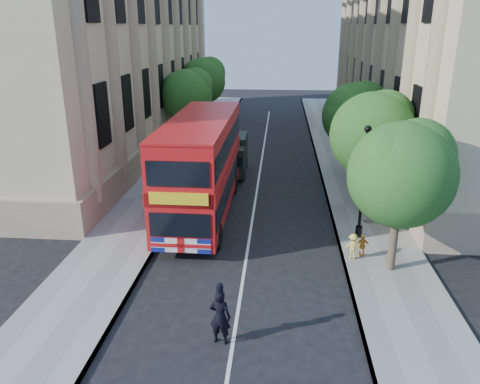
% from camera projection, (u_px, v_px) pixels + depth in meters
% --- Properties ---
extents(ground, '(120.00, 120.00, 0.00)m').
position_uv_depth(ground, '(239.00, 306.00, 16.33)').
color(ground, black).
rests_on(ground, ground).
extents(pavement_right, '(3.50, 80.00, 0.12)m').
position_uv_depth(pavement_right, '(361.00, 206.00, 25.24)').
color(pavement_right, gray).
rests_on(pavement_right, ground).
extents(pavement_left, '(3.50, 80.00, 0.12)m').
position_uv_depth(pavement_left, '(152.00, 200.00, 26.17)').
color(pavement_left, gray).
rests_on(pavement_left, ground).
extents(building_right, '(12.00, 38.00, 18.00)m').
position_uv_depth(building_right, '(452.00, 30.00, 34.75)').
color(building_right, '#C4B488').
rests_on(building_right, ground).
extents(building_left, '(12.00, 38.00, 18.00)m').
position_uv_depth(building_left, '(92.00, 30.00, 36.98)').
color(building_left, '#C4B488').
rests_on(building_left, ground).
extents(tree_right_near, '(4.00, 4.00, 6.08)m').
position_uv_depth(tree_right_near, '(403.00, 169.00, 17.29)').
color(tree_right_near, '#473828').
rests_on(tree_right_near, ground).
extents(tree_right_mid, '(4.20, 4.20, 6.37)m').
position_uv_depth(tree_right_mid, '(374.00, 130.00, 22.86)').
color(tree_right_mid, '#473828').
rests_on(tree_right_mid, ground).
extents(tree_right_far, '(4.00, 4.00, 6.15)m').
position_uv_depth(tree_right_far, '(356.00, 112.00, 28.54)').
color(tree_right_far, '#473828').
rests_on(tree_right_far, ground).
extents(tree_left_far, '(4.00, 4.00, 6.30)m').
position_uv_depth(tree_left_far, '(187.00, 92.00, 36.02)').
color(tree_left_far, '#473828').
rests_on(tree_left_far, ground).
extents(tree_left_back, '(4.20, 4.20, 6.65)m').
position_uv_depth(tree_left_back, '(203.00, 78.00, 43.45)').
color(tree_left_back, '#473828').
rests_on(tree_left_back, ground).
extents(lamp_post, '(0.32, 0.32, 5.16)m').
position_uv_depth(lamp_post, '(363.00, 187.00, 20.72)').
color(lamp_post, black).
rests_on(lamp_post, pavement_right).
extents(double_decker_bus, '(2.90, 10.74, 4.95)m').
position_uv_depth(double_decker_bus, '(201.00, 164.00, 23.35)').
color(double_decker_bus, '#B80C0E').
rests_on(double_decker_bus, ground).
extents(box_van, '(1.84, 4.36, 2.47)m').
position_uv_depth(box_van, '(232.00, 156.00, 30.68)').
color(box_van, black).
rests_on(box_van, ground).
extents(police_constable, '(0.72, 0.54, 1.81)m').
position_uv_depth(police_constable, '(220.00, 317.00, 14.18)').
color(police_constable, black).
rests_on(police_constable, ground).
extents(woman_pedestrian, '(0.78, 0.61, 1.59)m').
position_uv_depth(woman_pedestrian, '(370.00, 206.00, 22.87)').
color(woman_pedestrian, beige).
rests_on(woman_pedestrian, pavement_right).
extents(child_a, '(0.59, 0.28, 0.98)m').
position_uv_depth(child_a, '(362.00, 246.00, 19.48)').
color(child_a, orange).
rests_on(child_a, pavement_right).
extents(child_b, '(0.76, 0.48, 1.11)m').
position_uv_depth(child_b, '(353.00, 246.00, 19.25)').
color(child_b, '#F1D352').
rests_on(child_b, pavement_right).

